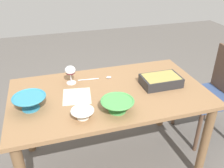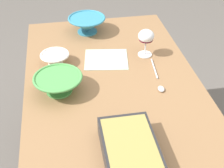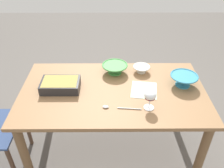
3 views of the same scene
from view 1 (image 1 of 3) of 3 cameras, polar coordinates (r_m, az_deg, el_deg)
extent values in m
plane|color=#5B5651|center=(2.29, -0.54, -17.76)|extent=(8.00, 8.00, 0.00)
cube|color=olive|center=(1.83, -0.64, -2.18)|extent=(1.47, 0.84, 0.03)
cylinder|color=brown|center=(2.07, 21.06, -12.94)|extent=(0.07, 0.07, 0.71)
cylinder|color=brown|center=(2.30, -19.68, -7.98)|extent=(0.07, 0.07, 0.71)
cylinder|color=brown|center=(2.53, 11.91, -2.97)|extent=(0.07, 0.07, 0.71)
cube|color=#334772|center=(2.50, 21.63, -2.89)|extent=(0.44, 0.46, 0.02)
cylinder|color=brown|center=(2.65, 14.67, -5.39)|extent=(0.04, 0.04, 0.42)
cylinder|color=brown|center=(2.38, 19.69, -10.78)|extent=(0.04, 0.04, 0.42)
cylinder|color=brown|center=(2.86, 21.62, -3.87)|extent=(0.04, 0.04, 0.42)
cylinder|color=white|center=(1.96, -9.59, 0.30)|extent=(0.08, 0.08, 0.01)
cylinder|color=white|center=(1.95, -9.69, 1.36)|extent=(0.01, 0.01, 0.08)
ellipsoid|color=white|center=(1.91, -9.87, 3.27)|extent=(0.08, 0.08, 0.07)
ellipsoid|color=#4C0A19|center=(1.92, -9.82, 2.70)|extent=(0.07, 0.07, 0.03)
cube|color=#262628|center=(1.93, 11.46, 0.74)|extent=(0.30, 0.19, 0.07)
cube|color=#9E8C47|center=(1.92, 11.55, 1.51)|extent=(0.27, 0.17, 0.02)
cylinder|color=teal|center=(1.72, -18.62, -5.41)|extent=(0.12, 0.12, 0.01)
cone|color=teal|center=(1.70, -18.86, -4.13)|extent=(0.21, 0.21, 0.08)
torus|color=teal|center=(1.68, -19.09, -2.94)|extent=(0.22, 0.22, 0.01)
cylinder|color=white|center=(1.56, -6.92, -7.80)|extent=(0.08, 0.08, 0.01)
cone|color=white|center=(1.55, -6.98, -6.98)|extent=(0.14, 0.14, 0.05)
torus|color=white|center=(1.53, -7.03, -6.27)|extent=(0.15, 0.15, 0.01)
cylinder|color=#4C994C|center=(1.61, 1.26, -6.23)|extent=(0.12, 0.12, 0.01)
cone|color=#4C994C|center=(1.59, 1.28, -5.08)|extent=(0.22, 0.22, 0.07)
torus|color=#4C994C|center=(1.57, 1.29, -4.02)|extent=(0.22, 0.22, 0.01)
cylinder|color=silver|center=(1.99, -5.63, 1.09)|extent=(0.17, 0.02, 0.01)
ellipsoid|color=silver|center=(2.01, -0.77, 1.61)|extent=(0.05, 0.03, 0.01)
cube|color=#B2CCB7|center=(1.78, -8.29, -2.93)|extent=(0.23, 0.25, 0.00)
camera|label=2|loc=(2.04, 37.71, 23.17)|focal=51.00mm
camera|label=3|loc=(3.05, -9.72, 32.57)|focal=37.99mm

